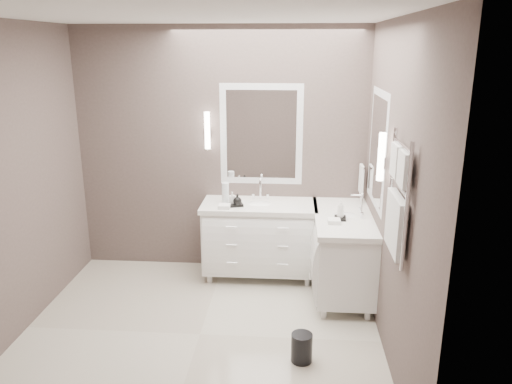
# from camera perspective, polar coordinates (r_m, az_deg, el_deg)

# --- Properties ---
(floor) EXTENTS (3.20, 3.00, 0.01)m
(floor) POSITION_cam_1_polar(r_m,az_deg,el_deg) (4.67, -6.41, -15.90)
(floor) COLOR beige
(floor) RESTS_ON ground
(ceiling) EXTENTS (3.20, 3.00, 0.01)m
(ceiling) POSITION_cam_1_polar(r_m,az_deg,el_deg) (3.96, -7.73, 19.48)
(ceiling) COLOR white
(ceiling) RESTS_ON wall_back
(wall_back) EXTENTS (3.20, 0.01, 2.70)m
(wall_back) POSITION_cam_1_polar(r_m,az_deg,el_deg) (5.55, -4.05, 4.60)
(wall_back) COLOR #524541
(wall_back) RESTS_ON floor
(wall_front) EXTENTS (3.20, 0.01, 2.70)m
(wall_front) POSITION_cam_1_polar(r_m,az_deg,el_deg) (2.74, -13.06, -8.51)
(wall_front) COLOR #524541
(wall_front) RESTS_ON floor
(wall_left) EXTENTS (0.01, 3.00, 2.70)m
(wall_left) POSITION_cam_1_polar(r_m,az_deg,el_deg) (4.69, -26.63, 0.65)
(wall_left) COLOR #524541
(wall_left) RESTS_ON floor
(wall_right) EXTENTS (0.01, 3.00, 2.70)m
(wall_right) POSITION_cam_1_polar(r_m,az_deg,el_deg) (4.12, 15.49, -0.19)
(wall_right) COLOR #524541
(wall_right) RESTS_ON floor
(vanity_back) EXTENTS (1.24, 0.59, 0.97)m
(vanity_back) POSITION_cam_1_polar(r_m,az_deg,el_deg) (5.49, 0.39, -4.94)
(vanity_back) COLOR white
(vanity_back) RESTS_ON floor
(vanity_right) EXTENTS (0.59, 1.24, 0.97)m
(vanity_right) POSITION_cam_1_polar(r_m,az_deg,el_deg) (5.20, 9.87, -6.43)
(vanity_right) COLOR white
(vanity_right) RESTS_ON floor
(mirror_back) EXTENTS (0.90, 0.02, 1.10)m
(mirror_back) POSITION_cam_1_polar(r_m,az_deg,el_deg) (5.45, 0.60, 6.56)
(mirror_back) COLOR white
(mirror_back) RESTS_ON wall_back
(mirror_right) EXTENTS (0.02, 0.90, 1.10)m
(mirror_right) POSITION_cam_1_polar(r_m,az_deg,el_deg) (4.83, 13.71, 4.81)
(mirror_right) COLOR white
(mirror_right) RESTS_ON wall_right
(sconce_back) EXTENTS (0.06, 0.06, 0.40)m
(sconce_back) POSITION_cam_1_polar(r_m,az_deg,el_deg) (5.45, -5.58, 6.94)
(sconce_back) COLOR white
(sconce_back) RESTS_ON wall_back
(sconce_right) EXTENTS (0.06, 0.06, 0.40)m
(sconce_right) POSITION_cam_1_polar(r_m,az_deg,el_deg) (4.25, 14.13, 3.81)
(sconce_right) COLOR white
(sconce_right) RESTS_ON wall_right
(towel_bar_corner) EXTENTS (0.03, 0.22, 0.30)m
(towel_bar_corner) POSITION_cam_1_polar(r_m,az_deg,el_deg) (5.46, 11.95, 1.55)
(towel_bar_corner) COLOR white
(towel_bar_corner) RESTS_ON wall_right
(towel_ladder) EXTENTS (0.06, 0.58, 0.90)m
(towel_ladder) POSITION_cam_1_polar(r_m,az_deg,el_deg) (3.72, 15.85, -1.31)
(towel_ladder) COLOR white
(towel_ladder) RESTS_ON wall_right
(waste_bin) EXTENTS (0.18, 0.18, 0.24)m
(waste_bin) POSITION_cam_1_polar(r_m,az_deg,el_deg) (4.27, 5.24, -17.29)
(waste_bin) COLOR black
(waste_bin) RESTS_ON floor
(amenity_tray_back) EXTENTS (0.19, 0.17, 0.02)m
(amenity_tray_back) POSITION_cam_1_polar(r_m,az_deg,el_deg) (5.28, -2.42, -1.46)
(amenity_tray_back) COLOR black
(amenity_tray_back) RESTS_ON vanity_back
(amenity_tray_right) EXTENTS (0.12, 0.15, 0.02)m
(amenity_tray_right) POSITION_cam_1_polar(r_m,az_deg,el_deg) (4.95, 9.60, -2.95)
(amenity_tray_right) COLOR black
(amenity_tray_right) RESTS_ON vanity_right
(water_bottle) EXTENTS (0.09, 0.09, 0.22)m
(water_bottle) POSITION_cam_1_polar(r_m,az_deg,el_deg) (5.37, -3.51, -0.08)
(water_bottle) COLOR silver
(water_bottle) RESTS_ON vanity_back
(soap_bottle_a) EXTENTS (0.07, 0.07, 0.12)m
(soap_bottle_a) POSITION_cam_1_polar(r_m,az_deg,el_deg) (5.29, -2.73, -0.63)
(soap_bottle_a) COLOR white
(soap_bottle_a) RESTS_ON amenity_tray_back
(soap_bottle_b) EXTENTS (0.09, 0.09, 0.11)m
(soap_bottle_b) POSITION_cam_1_polar(r_m,az_deg,el_deg) (5.23, -2.14, -0.84)
(soap_bottle_b) COLOR black
(soap_bottle_b) RESTS_ON amenity_tray_back
(soap_bottle_c) EXTENTS (0.07, 0.07, 0.18)m
(soap_bottle_c) POSITION_cam_1_polar(r_m,az_deg,el_deg) (4.92, 9.65, -1.86)
(soap_bottle_c) COLOR white
(soap_bottle_c) RESTS_ON amenity_tray_right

